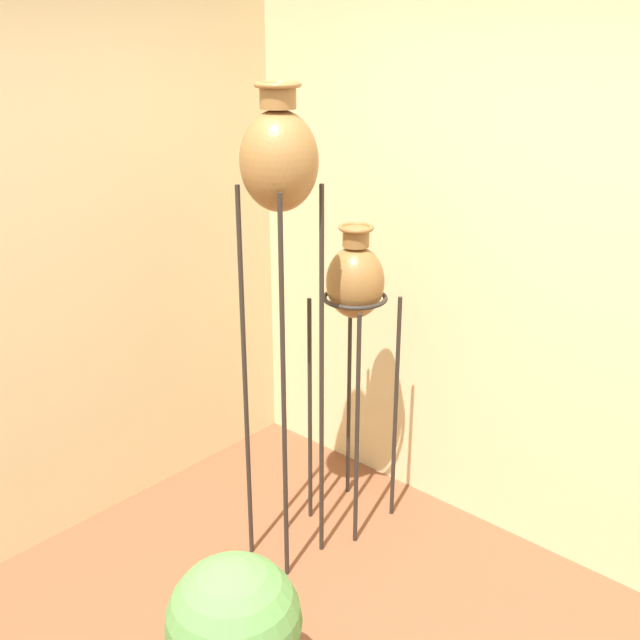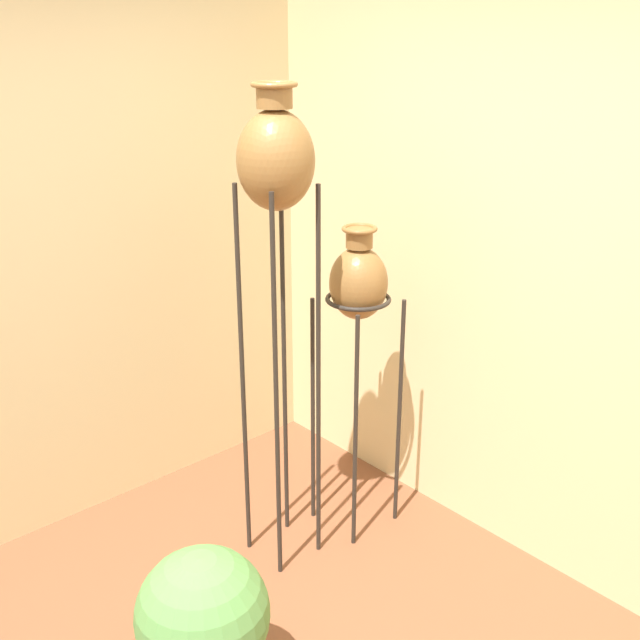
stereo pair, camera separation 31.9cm
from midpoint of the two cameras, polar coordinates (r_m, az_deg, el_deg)
name	(u,v)px [view 1 (the left image)]	position (r m, az deg, el deg)	size (l,w,h in m)	color
wall_right	(570,266)	(3.16, 15.80, 3.96)	(0.06, 7.43, 2.70)	beige
vase_stand_tall	(279,175)	(2.90, -6.33, 10.89)	(0.30, 0.30, 2.07)	#28231E
vase_stand_medium	(355,290)	(3.28, -0.09, 2.26)	(0.31, 0.31, 1.47)	#28231E
potted_plant	(235,638)	(2.74, -10.12, -22.85)	(0.46, 0.46, 0.64)	olive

